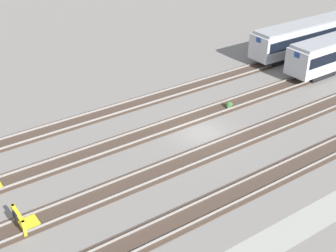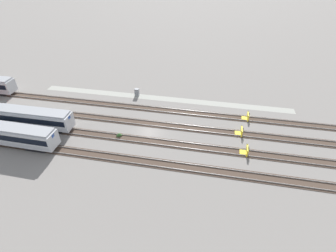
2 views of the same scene
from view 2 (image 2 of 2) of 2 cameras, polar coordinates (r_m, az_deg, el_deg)
The scene contains 13 objects.
ground_plane at distance 47.04m, azimuth -4.10°, elevation -1.31°, with size 400.00×400.00×0.00m, color gray.
service_walkway at distance 56.90m, azimuth -1.06°, elevation 5.98°, with size 54.00×2.00×0.01m, color #9E9E93.
rail_track_nearest at distance 53.07m, azimuth -2.07°, elevation 3.60°, with size 90.00×2.23×0.21m.
rail_track_near_inner at distance 48.99m, azimuth -3.37°, elevation 0.49°, with size 90.00×2.24×0.21m.
rail_track_middle at distance 45.11m, azimuth -4.90°, elevation -3.17°, with size 90.00×2.24×0.21m.
rail_track_far_inner at distance 41.48m, azimuth -6.71°, elevation -7.50°, with size 90.00×2.23×0.21m.
subway_car_front_row_leftmost at distance 50.88m, azimuth -31.92°, elevation -1.42°, with size 18.04×3.10×3.70m.
subway_car_front_row_left_inner at distance 53.86m, azimuth -28.80°, elevation 1.74°, with size 18.02×2.97×3.70m.
bumper_stop_nearest_track at distance 52.23m, azimuth 16.71°, elevation 1.96°, with size 1.34×2.00×1.22m.
bumper_stop_near_inner_track at distance 47.91m, azimuth 15.41°, elevation -1.17°, with size 1.34×2.00×1.22m.
bumper_stop_middle_track at distance 44.03m, azimuth 16.50°, elevation -5.17°, with size 1.37×2.01×1.22m.
electrical_cabinet at distance 58.15m, azimuth -6.79°, elevation 7.32°, with size 0.90×0.73×1.60m.
weed_clump at distance 46.58m, azimuth -10.57°, elevation -1.98°, with size 0.92×0.70×0.64m.
Camera 2 is at (-10.42, 36.05, 28.38)m, focal length 28.00 mm.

